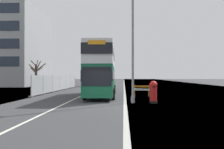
% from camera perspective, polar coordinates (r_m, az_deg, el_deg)
% --- Properties ---
extents(ground, '(140.00, 280.00, 0.10)m').
position_cam_1_polar(ground, '(16.47, -0.71, -7.74)').
color(ground, '#38383A').
extents(double_decker_bus, '(2.97, 11.64, 5.02)m').
position_cam_1_polar(double_decker_bus, '(23.75, -2.54, 1.11)').
color(double_decker_bus, '#145638').
rests_on(double_decker_bus, ground).
extents(lamppost_foreground, '(0.29, 0.70, 9.63)m').
position_cam_1_polar(lamppost_foreground, '(18.08, 5.10, 7.61)').
color(lamppost_foreground, gray).
rests_on(lamppost_foreground, ground).
extents(red_pillar_postbox, '(0.61, 0.61, 1.69)m').
position_cam_1_polar(red_pillar_postbox, '(18.01, 10.05, -3.98)').
color(red_pillar_postbox, black).
rests_on(red_pillar_postbox, ground).
extents(roadworks_barrier, '(1.68, 0.90, 1.10)m').
position_cam_1_polar(roadworks_barrier, '(24.11, 7.21, -3.64)').
color(roadworks_barrier, orange).
rests_on(roadworks_barrier, ground).
extents(construction_site_fence, '(0.44, 20.60, 2.17)m').
position_cam_1_polar(construction_site_fence, '(33.87, -12.66, -2.08)').
color(construction_site_fence, '#A8AAAD').
rests_on(construction_site_fence, ground).
extents(car_oncoming_near, '(1.97, 4.24, 2.30)m').
position_cam_1_polar(car_oncoming_near, '(37.88, -0.76, -1.86)').
color(car_oncoming_near, gray).
rests_on(car_oncoming_near, ground).
extents(car_receding_mid, '(2.05, 3.84, 2.06)m').
position_cam_1_polar(car_receding_mid, '(45.22, -5.05, -1.75)').
color(car_receding_mid, maroon).
rests_on(car_receding_mid, ground).
extents(car_receding_far, '(1.93, 3.94, 2.15)m').
position_cam_1_polar(car_receding_far, '(51.26, -4.69, -1.53)').
color(car_receding_far, slate).
rests_on(car_receding_far, ground).
extents(bare_tree_far_verge_near, '(2.87, 2.56, 4.97)m').
position_cam_1_polar(bare_tree_far_verge_near, '(43.64, -18.04, 0.35)').
color(bare_tree_far_verge_near, '#4C3D2D').
rests_on(bare_tree_far_verge_near, ground).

